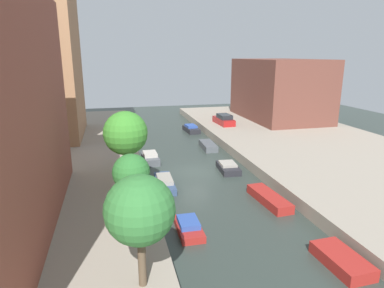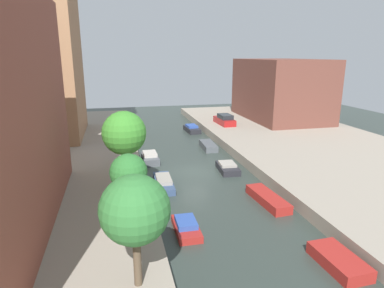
{
  "view_description": "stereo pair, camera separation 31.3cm",
  "coord_description": "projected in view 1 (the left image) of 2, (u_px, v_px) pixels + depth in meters",
  "views": [
    {
      "loc": [
        -7.41,
        -28.83,
        10.73
      ],
      "look_at": [
        1.0,
        5.79,
        1.15
      ],
      "focal_mm": 31.25,
      "sensor_mm": 36.0,
      "label": 1
    },
    {
      "loc": [
        -7.11,
        -28.9,
        10.73
      ],
      "look_at": [
        1.0,
        5.79,
        1.15
      ],
      "focal_mm": 31.25,
      "sensor_mm": 36.0,
      "label": 2
    }
  ],
  "objects": [
    {
      "name": "street_tree_3",
      "position": [
        123.0,
        134.0,
        29.1
      ],
      "size": [
        2.21,
        2.21,
        4.13
      ],
      "color": "brown",
      "rests_on": "quay_left"
    },
    {
      "name": "moored_boat_left_2",
      "position": [
        165.0,
        182.0,
        28.0
      ],
      "size": [
        1.53,
        4.52,
        0.83
      ],
      "color": "#33476B",
      "rests_on": "ground_plane"
    },
    {
      "name": "moored_boat_left_1",
      "position": [
        189.0,
        227.0,
        20.84
      ],
      "size": [
        1.48,
        3.2,
        0.77
      ],
      "color": "maroon",
      "rests_on": "ground_plane"
    },
    {
      "name": "ground_plane",
      "position": [
        196.0,
        172.0,
        31.53
      ],
      "size": [
        84.0,
        84.0,
        0.0
      ],
      "primitive_type": "plane",
      "color": "#2D3833"
    },
    {
      "name": "quay_left",
      "position": [
        23.0,
        181.0,
        27.97
      ],
      "size": [
        20.0,
        64.0,
        1.0
      ],
      "primitive_type": "cube",
      "color": "gray",
      "rests_on": "ground_plane"
    },
    {
      "name": "moored_boat_right_0",
      "position": [
        342.0,
        260.0,
        17.43
      ],
      "size": [
        1.83,
        3.34,
        0.67
      ],
      "color": "maroon",
      "rests_on": "ground_plane"
    },
    {
      "name": "moored_boat_left_3",
      "position": [
        150.0,
        158.0,
        34.32
      ],
      "size": [
        1.63,
        3.46,
        1.02
      ],
      "color": "#4C5156",
      "rests_on": "ground_plane"
    },
    {
      "name": "low_block_right",
      "position": [
        279.0,
        89.0,
        51.57
      ],
      "size": [
        10.0,
        15.95,
        9.05
      ],
      "primitive_type": "cube",
      "color": "brown",
      "rests_on": "quay_right"
    },
    {
      "name": "quay_right",
      "position": [
        335.0,
        156.0,
        34.82
      ],
      "size": [
        20.0,
        64.0,
        1.0
      ],
      "primitive_type": "cube",
      "color": "gray",
      "rests_on": "ground_plane"
    },
    {
      "name": "parked_car",
      "position": [
        224.0,
        120.0,
        48.04
      ],
      "size": [
        2.0,
        4.75,
        1.46
      ],
      "color": "maroon",
      "rests_on": "quay_right"
    },
    {
      "name": "moored_boat_right_2",
      "position": [
        228.0,
        167.0,
        31.71
      ],
      "size": [
        1.9,
        3.44,
        0.78
      ],
      "color": "#232328",
      "rests_on": "ground_plane"
    },
    {
      "name": "moored_boat_right_3",
      "position": [
        208.0,
        146.0,
        39.25
      ],
      "size": [
        1.57,
        3.97,
        0.69
      ],
      "color": "#4C5156",
      "rests_on": "ground_plane"
    },
    {
      "name": "apartment_tower_far",
      "position": [
        28.0,
        27.0,
        37.73
      ],
      "size": [
        10.0,
        12.35,
        25.47
      ],
      "primitive_type": "cube",
      "color": "#9E704C",
      "rests_on": "quay_left"
    },
    {
      "name": "street_tree_0",
      "position": [
        140.0,
        211.0,
        13.69
      ],
      "size": [
        2.97,
        2.97,
        5.05
      ],
      "color": "brown",
      "rests_on": "quay_left"
    },
    {
      "name": "moored_boat_right_1",
      "position": [
        269.0,
        198.0,
        24.92
      ],
      "size": [
        1.7,
        4.65,
        0.66
      ],
      "color": "maroon",
      "rests_on": "ground_plane"
    },
    {
      "name": "moored_boat_right_4",
      "position": [
        191.0,
        129.0,
        47.83
      ],
      "size": [
        1.84,
        3.99,
        0.95
      ],
      "color": "#232328",
      "rests_on": "ground_plane"
    },
    {
      "name": "street_tree_2",
      "position": [
        125.0,
        134.0,
        24.07
      ],
      "size": [
        3.2,
        3.2,
        5.84
      ],
      "color": "brown",
      "rests_on": "quay_left"
    },
    {
      "name": "street_tree_1",
      "position": [
        131.0,
        173.0,
        19.07
      ],
      "size": [
        2.17,
        2.17,
        4.3
      ],
      "color": "brown",
      "rests_on": "quay_left"
    }
  ]
}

